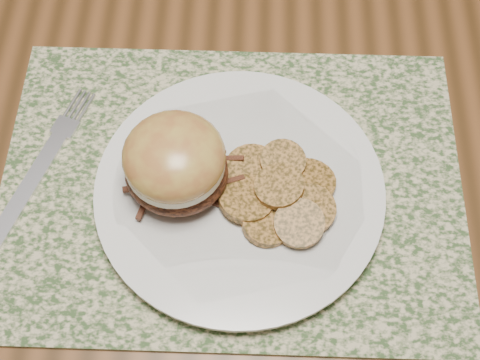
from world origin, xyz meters
The scene contains 7 objects.
ground centered at (0.00, 0.00, 0.00)m, with size 3.50×3.50×0.00m, color #54331C.
dining_table centered at (0.00, 0.00, 0.67)m, with size 1.50×0.90×0.75m.
placemat centered at (0.28, -0.26, 0.75)m, with size 0.45×0.33×0.00m, color #354F28.
dinner_plate centered at (0.29, -0.27, 0.76)m, with size 0.26×0.26×0.02m, color white.
pork_sandwich centered at (0.23, -0.26, 0.81)m, with size 0.12×0.11×0.07m.
roasted_potatoes centered at (0.33, -0.28, 0.78)m, with size 0.13×0.12×0.03m.
fork centered at (0.09, -0.24, 0.76)m, with size 0.08×0.19×0.00m.
Camera 1 is at (0.30, -0.56, 1.33)m, focal length 50.00 mm.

